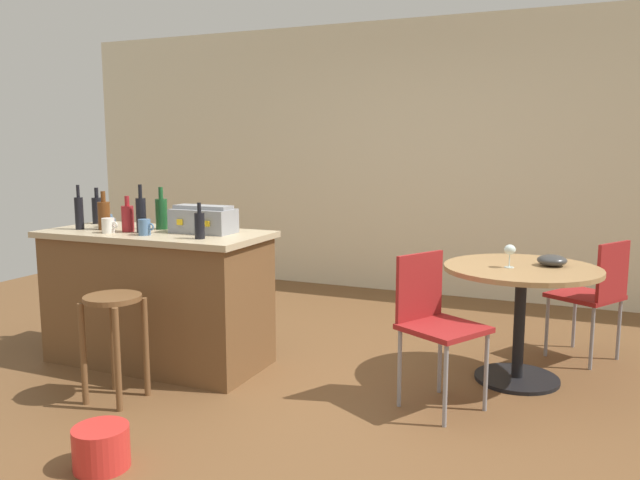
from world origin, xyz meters
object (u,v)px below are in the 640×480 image
Objects in this scene: cup_0 at (108,225)px; plastic_bucket at (101,447)px; bottle_6 at (79,212)px; bottle_0 at (97,210)px; wine_glass at (510,251)px; kitchen_island at (157,297)px; bottle_1 at (161,213)px; toolbox at (203,220)px; bottle_5 at (104,215)px; wooden_stool at (114,324)px; bottle_2 at (141,214)px; folding_chair_near at (595,291)px; dining_table at (521,294)px; bottle_3 at (128,218)px; cup_1 at (145,227)px; serving_bowl at (552,260)px; bottle_4 at (200,225)px; folding_chair_far at (434,317)px; cup_2 at (108,221)px.

plastic_bucket is at bearing -51.45° from cup_0.
bottle_0 is at bearing 111.67° from bottle_6.
kitchen_island is at bearing -166.52° from wine_glass.
kitchen_island is 0.58m from bottle_1.
toolbox is 1.57× the size of bottle_5.
bottle_2 is at bearing 111.55° from wooden_stool.
folding_chair_near is at bearing 21.81° from bottle_6.
kitchen_island reaches higher than dining_table.
bottle_6 is at bearing -174.10° from bottle_3.
wine_glass is at bearing 18.01° from cup_1.
wine_glass is 0.30m from serving_bowl.
serving_bowl is at bearing 17.96° from cup_0.
bottle_6 is (-0.72, 0.52, 0.57)m from wooden_stool.
cup_1 is (-2.26, -0.78, 0.40)m from dining_table.
bottle_4 is 0.42m from cup_1.
bottle_3 is 0.13m from cup_0.
plastic_bucket is at bearing -44.64° from bottle_6.
wooden_stool is 2.38× the size of bottle_5.
toolbox is (0.16, 0.71, 0.54)m from wooden_stool.
bottle_2 is 0.50m from bottle_6.
bottle_6 is at bearing -159.64° from bottle_5.
bottle_4 is (0.63, -0.09, -0.01)m from bottle_3.
bottle_0 is 0.64m from bottle_1.
wine_glass is (0.34, 0.52, 0.33)m from folding_chair_far.
cup_2 is at bearing 132.08° from wooden_stool.
folding_chair_near is at bearing 19.76° from cup_2.
toolbox is 0.52m from bottle_3.
bottle_0 is at bearing -172.05° from dining_table.
serving_bowl is (2.51, 0.59, -0.25)m from bottle_1.
bottle_4 is 1.46m from plastic_bucket.
cup_1 reaches higher than folding_chair_near.
bottle_1 is 0.23m from bottle_3.
wine_glass is (1.90, 0.47, -0.15)m from toolbox.
cup_1 is (0.43, -0.12, -0.05)m from bottle_5.
cup_0 reaches higher than kitchen_island.
folding_chair_far is 1.91m from cup_1.
bottle_2 is 0.51m from bottle_4.
plastic_bucket is (0.19, -1.13, -0.90)m from bottle_4.
bottle_6 is at bearing -164.82° from serving_bowl.
bottle_5 is at bearing -171.19° from kitchen_island.
bottle_6 is at bearing -158.19° from folding_chair_near.
cup_0 is 0.31m from cup_2.
wine_glass reaches higher than serving_bowl.
bottle_5 reaches higher than folding_chair_near.
folding_chair_near reaches higher than dining_table.
bottle_3 is at bearing 156.06° from cup_1.
kitchen_island is at bearing -164.23° from serving_bowl.
wooden_stool is at bearing 125.96° from plastic_bucket.
toolbox is at bearing 23.32° from bottle_2.
bottle_6 is (-2.85, -0.72, 0.47)m from dining_table.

